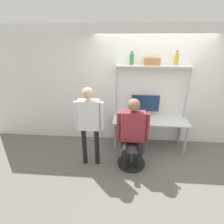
# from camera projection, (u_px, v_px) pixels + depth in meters

# --- Properties ---
(ground_plane) EXTENTS (12.00, 12.00, 0.00)m
(ground_plane) POSITION_uv_depth(u_px,v_px,m) (149.00, 154.00, 3.92)
(ground_plane) COLOR slate
(wall_back) EXTENTS (8.00, 0.06, 2.70)m
(wall_back) POSITION_uv_depth(u_px,v_px,m) (151.00, 88.00, 4.01)
(wall_back) COLOR white
(wall_back) RESTS_ON ground_plane
(desk) EXTENTS (1.66, 0.61, 0.72)m
(desk) POSITION_uv_depth(u_px,v_px,m) (150.00, 122.00, 3.97)
(desk) COLOR silver
(desk) RESTS_ON ground_plane
(shelf_unit) EXTENTS (1.58, 0.26, 1.89)m
(shelf_unit) POSITION_uv_depth(u_px,v_px,m) (152.00, 80.00, 3.76)
(shelf_unit) COLOR white
(shelf_unit) RESTS_ON ground_plane
(monitor) EXTENTS (0.65, 0.18, 0.52)m
(monitor) POSITION_uv_depth(u_px,v_px,m) (145.00, 104.00, 4.01)
(monitor) COLOR #B7B7BC
(monitor) RESTS_ON desk
(laptop) EXTENTS (0.32, 0.21, 0.22)m
(laptop) POSITION_uv_depth(u_px,v_px,m) (131.00, 117.00, 3.88)
(laptop) COLOR silver
(laptop) RESTS_ON desk
(cell_phone) EXTENTS (0.07, 0.15, 0.01)m
(cell_phone) POSITION_uv_depth(u_px,v_px,m) (142.00, 120.00, 3.88)
(cell_phone) COLOR silver
(cell_phone) RESTS_ON desk
(office_chair) EXTENTS (0.56, 0.56, 0.92)m
(office_chair) POSITION_uv_depth(u_px,v_px,m) (132.00, 151.00, 3.55)
(office_chair) COLOR black
(office_chair) RESTS_ON ground_plane
(person_seated) EXTENTS (0.62, 0.47, 1.41)m
(person_seated) POSITION_uv_depth(u_px,v_px,m) (133.00, 128.00, 3.29)
(person_seated) COLOR black
(person_seated) RESTS_ON ground_plane
(person_standing) EXTENTS (0.56, 0.22, 1.62)m
(person_standing) POSITION_uv_depth(u_px,v_px,m) (89.00, 118.00, 3.26)
(person_standing) COLOR black
(person_standing) RESTS_ON ground_plane
(bottle_green) EXTENTS (0.09, 0.09, 0.27)m
(bottle_green) POSITION_uv_depth(u_px,v_px,m) (132.00, 59.00, 3.63)
(bottle_green) COLOR #2D8C3F
(bottle_green) RESTS_ON shelf_unit
(bottle_amber) EXTENTS (0.08, 0.08, 0.28)m
(bottle_amber) POSITION_uv_depth(u_px,v_px,m) (177.00, 59.00, 3.56)
(bottle_amber) COLOR gold
(bottle_amber) RESTS_ON shelf_unit
(storage_box) EXTENTS (0.31, 0.20, 0.15)m
(storage_box) POSITION_uv_depth(u_px,v_px,m) (152.00, 61.00, 3.62)
(storage_box) COLOR #B27A47
(storage_box) RESTS_ON shelf_unit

